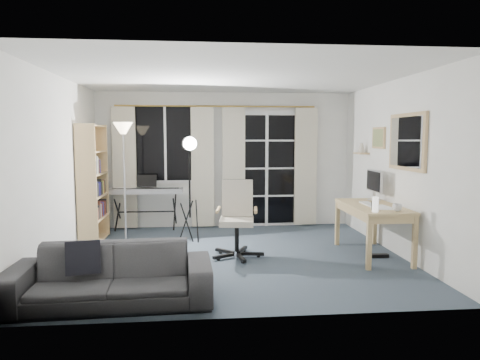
% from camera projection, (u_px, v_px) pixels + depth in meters
% --- Properties ---
extents(floor, '(4.50, 4.00, 0.02)m').
position_uv_depth(floor, '(234.00, 257.00, 5.81)').
color(floor, '#374350').
rests_on(floor, ground).
extents(window, '(1.20, 0.08, 1.40)m').
position_uv_depth(window, '(165.00, 143.00, 7.52)').
color(window, white).
rests_on(window, floor).
extents(french_door, '(1.32, 0.09, 2.11)m').
position_uv_depth(french_door, '(266.00, 170.00, 7.73)').
color(french_door, white).
rests_on(french_door, floor).
extents(curtains, '(3.60, 0.07, 2.13)m').
position_uv_depth(curtains, '(218.00, 167.00, 7.55)').
color(curtains, gold).
rests_on(curtains, floor).
extents(bookshelf, '(0.29, 0.84, 1.81)m').
position_uv_depth(bookshelf, '(91.00, 186.00, 6.57)').
color(bookshelf, tan).
rests_on(bookshelf, floor).
extents(torchiere_lamp, '(0.32, 0.32, 1.83)m').
position_uv_depth(torchiere_lamp, '(124.00, 146.00, 6.39)').
color(torchiere_lamp, '#B2B2B7').
rests_on(torchiere_lamp, floor).
extents(keyboard_piano, '(1.25, 0.62, 0.90)m').
position_uv_depth(keyboard_piano, '(146.00, 192.00, 7.30)').
color(keyboard_piano, black).
rests_on(keyboard_piano, floor).
extents(studio_light, '(0.32, 0.33, 1.66)m').
position_uv_depth(studio_light, '(190.00, 156.00, 6.47)').
color(studio_light, black).
rests_on(studio_light, floor).
extents(office_chair, '(0.70, 0.71, 1.03)m').
position_uv_depth(office_chair, '(237.00, 211.00, 5.83)').
color(office_chair, black).
rests_on(office_chair, floor).
extents(desk, '(0.66, 1.31, 0.70)m').
position_uv_depth(desk, '(373.00, 211.00, 5.78)').
color(desk, tan).
rests_on(desk, floor).
extents(monitor, '(0.17, 0.50, 0.44)m').
position_uv_depth(monitor, '(374.00, 182.00, 6.21)').
color(monitor, silver).
rests_on(monitor, desk).
extents(desk_clutter, '(0.41, 0.79, 0.88)m').
position_uv_depth(desk_clutter, '(375.00, 219.00, 5.56)').
color(desk_clutter, white).
rests_on(desk_clutter, desk).
extents(mug, '(0.12, 0.09, 0.11)m').
position_uv_depth(mug, '(397.00, 207.00, 5.28)').
color(mug, silver).
rests_on(mug, desk).
extents(wall_mirror, '(0.04, 0.94, 0.74)m').
position_uv_depth(wall_mirror, '(407.00, 142.00, 5.51)').
color(wall_mirror, tan).
rests_on(wall_mirror, floor).
extents(framed_print, '(0.03, 0.42, 0.32)m').
position_uv_depth(framed_print, '(379.00, 138.00, 6.40)').
color(framed_print, tan).
rests_on(framed_print, floor).
extents(wall_shelf, '(0.16, 0.30, 0.18)m').
position_uv_depth(wall_shelf, '(361.00, 150.00, 6.91)').
color(wall_shelf, tan).
rests_on(wall_shelf, floor).
extents(sofa, '(1.94, 0.65, 0.75)m').
position_uv_depth(sofa, '(111.00, 266.00, 4.12)').
color(sofa, '#2A2A2C').
rests_on(sofa, floor).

